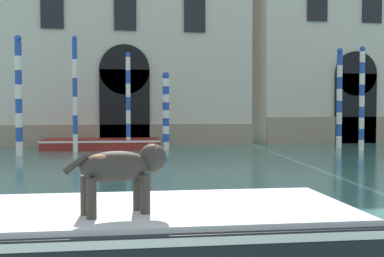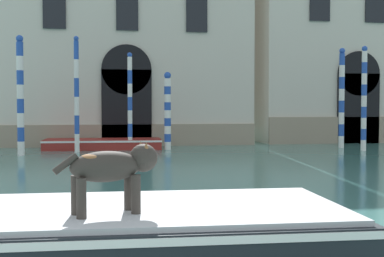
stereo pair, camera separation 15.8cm
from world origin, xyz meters
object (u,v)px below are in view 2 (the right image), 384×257
(mooring_pole_0, at_px, (364,98))
(mooring_pole_3, at_px, (130,101))
(mooring_pole_1, at_px, (20,95))
(dog_on_deck, at_px, (113,167))
(mooring_pole_2, at_px, (342,98))
(mooring_pole_4, at_px, (77,94))
(mooring_pole_5, at_px, (168,110))
(boat_foreground, at_px, (77,238))
(boat_moored_near_palazzo, at_px, (103,144))

(mooring_pole_0, xyz_separation_m, mooring_pole_3, (-9.46, 2.06, -0.12))
(mooring_pole_1, bearing_deg, mooring_pole_0, -1.39)
(dog_on_deck, distance_m, mooring_pole_1, 15.38)
(mooring_pole_1, bearing_deg, mooring_pole_2, 5.94)
(mooring_pole_0, xyz_separation_m, mooring_pole_1, (-13.63, 0.33, 0.09))
(mooring_pole_3, relative_size, mooring_pole_4, 0.88)
(mooring_pole_2, xyz_separation_m, mooring_pole_5, (-7.73, 0.30, -0.56))
(boat_foreground, xyz_separation_m, mooring_pole_4, (-0.55, 15.66, 1.94))
(boat_foreground, distance_m, boat_moored_near_palazzo, 17.24)
(boat_foreground, relative_size, boat_moored_near_palazzo, 1.24)
(mooring_pole_0, distance_m, mooring_pole_1, 13.63)
(mooring_pole_3, bearing_deg, boat_moored_near_palazzo, 143.01)
(boat_foreground, xyz_separation_m, boat_moored_near_palazzo, (0.49, 17.23, -0.16))
(boat_foreground, distance_m, mooring_pole_0, 18.20)
(dog_on_deck, bearing_deg, mooring_pole_4, 77.51)
(mooring_pole_1, distance_m, mooring_pole_2, 13.55)
(dog_on_deck, relative_size, mooring_pole_3, 0.27)
(mooring_pole_5, bearing_deg, mooring_pole_1, -163.55)
(mooring_pole_0, distance_m, mooring_pole_3, 9.68)
(mooring_pole_0, bearing_deg, boat_moored_near_palazzo, 164.68)
(boat_foreground, distance_m, mooring_pole_2, 19.51)
(dog_on_deck, xyz_separation_m, mooring_pole_1, (-2.95, 15.05, 1.05))
(boat_moored_near_palazzo, height_order, mooring_pole_0, mooring_pole_0)
(mooring_pole_1, xyz_separation_m, mooring_pole_4, (2.02, 0.99, 0.06))
(mooring_pole_1, bearing_deg, mooring_pole_3, 22.52)
(boat_foreground, bearing_deg, mooring_pole_5, 81.48)
(mooring_pole_2, height_order, mooring_pole_5, mooring_pole_2)
(mooring_pole_0, bearing_deg, mooring_pole_1, 178.61)
(dog_on_deck, distance_m, mooring_pole_5, 16.99)
(mooring_pole_3, xyz_separation_m, mooring_pole_5, (1.58, -0.03, -0.39))
(dog_on_deck, height_order, mooring_pole_4, mooring_pole_4)
(mooring_pole_2, distance_m, mooring_pole_5, 7.76)
(boat_foreground, height_order, mooring_pole_2, mooring_pole_2)
(mooring_pole_3, bearing_deg, mooring_pole_0, -12.27)
(dog_on_deck, xyz_separation_m, mooring_pole_4, (-0.94, 16.05, 1.11))
(mooring_pole_0, bearing_deg, mooring_pole_4, 173.51)
(mooring_pole_4, bearing_deg, boat_foreground, -88.00)
(boat_moored_near_palazzo, distance_m, mooring_pole_2, 10.68)
(mooring_pole_0, relative_size, mooring_pole_3, 1.06)
(boat_foreground, xyz_separation_m, mooring_pole_1, (-2.56, 14.67, 1.88))
(boat_moored_near_palazzo, xyz_separation_m, mooring_pole_0, (10.57, -2.90, 1.95))
(mooring_pole_0, height_order, mooring_pole_4, mooring_pole_4)
(mooring_pole_0, xyz_separation_m, mooring_pole_2, (-0.15, 1.73, 0.05))
(mooring_pole_2, bearing_deg, boat_foreground, -124.19)
(mooring_pole_1, height_order, mooring_pole_4, mooring_pole_4)
(boat_foreground, relative_size, mooring_pole_0, 1.45)
(dog_on_deck, height_order, mooring_pole_2, mooring_pole_2)
(dog_on_deck, xyz_separation_m, mooring_pole_2, (10.53, 16.46, 1.01))
(mooring_pole_2, distance_m, mooring_pole_4, 11.47)
(mooring_pole_3, distance_m, mooring_pole_4, 2.29)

